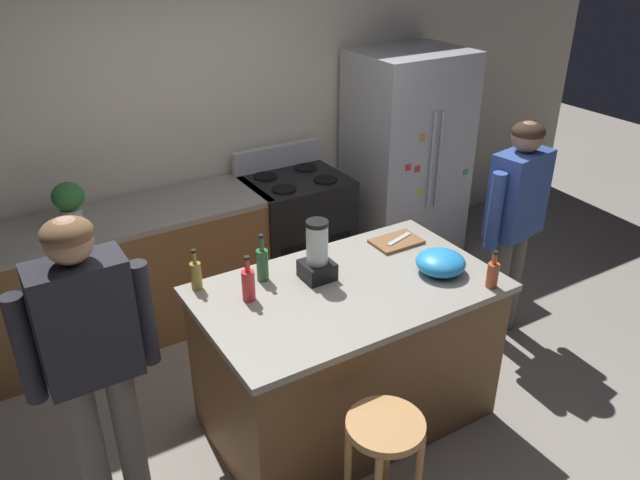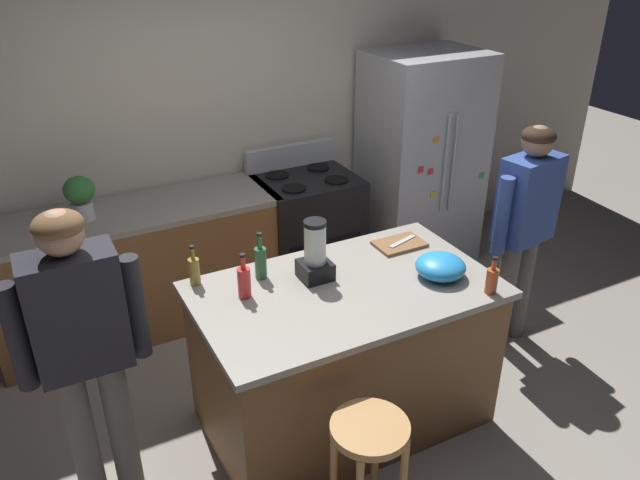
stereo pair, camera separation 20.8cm
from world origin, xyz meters
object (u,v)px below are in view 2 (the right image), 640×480
stove_range (307,230)px  mixing_bowl (440,266)px  refrigerator (421,161)px  chef_knife (402,241)px  person_by_island_left (83,343)px  bottle_soda (244,281)px  bottle_olive_oil (261,262)px  blender_appliance (315,255)px  person_by_sink_right (525,219)px  bottle_vinegar (194,270)px  bottle_cooking_sauce (492,280)px  kitchen_island (344,355)px  potted_plant (80,195)px  bar_stool (369,452)px  cutting_board (399,244)px

stove_range → mixing_bowl: (0.00, -1.67, 0.51)m
refrigerator → chef_knife: 1.61m
person_by_island_left → bottle_soda: bearing=10.3°
bottle_olive_oil → blender_appliance: bearing=-28.3°
person_by_sink_right → bottle_vinegar: (-2.15, 0.25, 0.06)m
bottle_cooking_sauce → chef_knife: size_ratio=0.98×
bottle_olive_oil → kitchen_island: bearing=-40.0°
potted_plant → bottle_soda: size_ratio=1.17×
potted_plant → bottle_vinegar: size_ratio=1.27×
bottle_cooking_sauce → bottle_vinegar: size_ratio=0.92×
blender_appliance → bottle_cooking_sauce: (0.76, -0.57, -0.07)m
bottle_vinegar → chef_knife: (1.26, -0.14, -0.06)m
kitchen_island → bottle_olive_oil: bottle_olive_oil is taller
kitchen_island → mixing_bowl: bearing=-15.3°
person_by_island_left → potted_plant: (0.24, 1.54, 0.09)m
bar_stool → bottle_vinegar: bottle_vinegar is taller
bar_stool → bottle_soda: (-0.21, 0.92, 0.47)m
kitchen_island → bottle_cooking_sauce: (0.66, -0.40, 0.54)m
blender_appliance → bottle_vinegar: 0.66m
stove_range → cutting_board: stove_range is taller
kitchen_island → bottle_soda: bearing=162.4°
person_by_sink_right → bottle_soda: person_by_sink_right is taller
person_by_sink_right → bottle_soda: bearing=179.7°
stove_range → refrigerator: bearing=-1.3°
bottle_soda → person_by_sink_right: bearing=-0.3°
bottle_olive_oil → cutting_board: bearing=-2.5°
bar_stool → cutting_board: 1.38m
bar_stool → cutting_board: (0.83, 1.03, 0.39)m
person_by_sink_right → bottle_olive_oil: 1.81m
stove_range → blender_appliance: blender_appliance is taller
bottle_soda → cutting_board: size_ratio=0.85×
blender_appliance → bottle_vinegar: (-0.61, 0.24, -0.06)m
potted_plant → bottle_vinegar: bearing=-70.6°
chef_knife → refrigerator: bearing=33.6°
person_by_island_left → bottle_soda: person_by_island_left is taller
refrigerator → bottle_cooking_sauce: size_ratio=8.26×
bottle_vinegar → potted_plant: bearing=109.4°
kitchen_island → bottle_olive_oil: (-0.37, 0.31, 0.56)m
kitchen_island → bottle_vinegar: size_ratio=6.93×
bottle_cooking_sauce → bottle_olive_oil: bearing=145.2°
bottle_vinegar → bar_stool: bearing=-70.8°
bottle_soda → chef_knife: bearing=5.6°
blender_appliance → bottle_cooking_sauce: size_ratio=1.61×
bottle_vinegar → chef_knife: 1.27m
refrigerator → blender_appliance: bearing=-141.6°
bottle_soda → person_by_island_left: bearing=-169.7°
person_by_sink_right → mixing_bowl: bearing=-162.0°
blender_appliance → bar_stool: bearing=-102.4°
person_by_island_left → blender_appliance: (1.25, 0.15, 0.06)m
bottle_soda → refrigerator: bearing=32.5°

